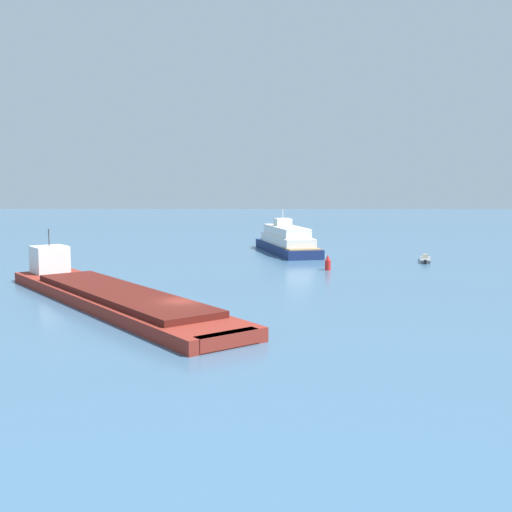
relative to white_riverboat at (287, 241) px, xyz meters
name	(u,v)px	position (x,y,z in m)	size (l,w,h in m)	color
ground_plane	(182,320)	(-9.27, -45.76, -1.70)	(400.00, 400.00, 0.00)	#3D607F
white_riverboat	(287,241)	(0.00, 0.00, 0.00)	(9.74, 19.94, 6.39)	navy
cargo_barge	(107,294)	(-16.65, -39.45, -0.87)	(26.81, 31.59, 5.59)	maroon
fishing_skiff	(425,260)	(18.10, -10.24, -1.45)	(2.57, 5.65, 0.95)	slate
channel_buoy_red	(328,263)	(4.39, -18.67, -0.89)	(0.70, 0.70, 1.90)	red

